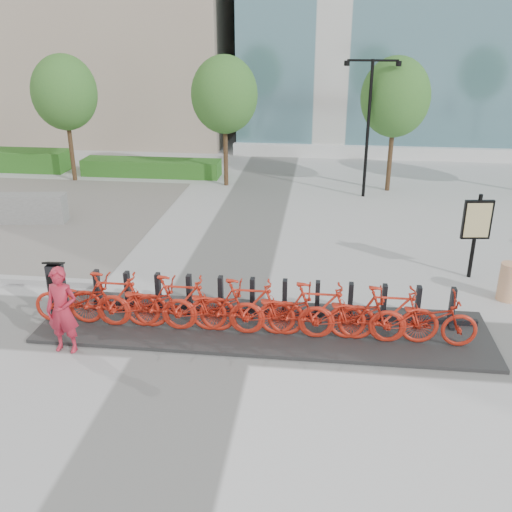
# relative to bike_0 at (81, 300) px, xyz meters

# --- Properties ---
(ground) EXTENTS (120.00, 120.00, 0.00)m
(ground) POSITION_rel_bike_0_xyz_m (2.60, 0.05, -0.63)
(ground) COLOR silver
(hedge_b) EXTENTS (6.00, 1.20, 0.70)m
(hedge_b) POSITION_rel_bike_0_xyz_m (-2.40, 13.25, -0.28)
(hedge_b) COLOR #245A1B
(hedge_b) RESTS_ON ground
(tree_0) EXTENTS (2.60, 2.60, 5.10)m
(tree_0) POSITION_rel_bike_0_xyz_m (-5.40, 12.05, 2.96)
(tree_0) COLOR brown
(tree_0) RESTS_ON ground
(tree_1) EXTENTS (2.60, 2.60, 5.10)m
(tree_1) POSITION_rel_bike_0_xyz_m (1.10, 12.05, 2.96)
(tree_1) COLOR brown
(tree_1) RESTS_ON ground
(tree_2) EXTENTS (2.60, 2.60, 5.10)m
(tree_2) POSITION_rel_bike_0_xyz_m (7.60, 12.05, 2.96)
(tree_2) COLOR brown
(tree_2) RESTS_ON ground
(streetlamp) EXTENTS (2.00, 0.20, 5.00)m
(streetlamp) POSITION_rel_bike_0_xyz_m (6.60, 11.05, 2.50)
(streetlamp) COLOR black
(streetlamp) RESTS_ON ground
(dock_pad) EXTENTS (9.60, 2.40, 0.08)m
(dock_pad) POSITION_rel_bike_0_xyz_m (3.90, 0.35, -0.59)
(dock_pad) COLOR #292929
(dock_pad) RESTS_ON ground
(dock_rail_posts) EXTENTS (8.02, 0.50, 0.85)m
(dock_rail_posts) POSITION_rel_bike_0_xyz_m (3.96, 0.82, -0.12)
(dock_rail_posts) COLOR black
(dock_rail_posts) RESTS_ON dock_pad
(bike_0) EXTENTS (2.09, 0.73, 1.10)m
(bike_0) POSITION_rel_bike_0_xyz_m (0.00, 0.00, 0.00)
(bike_0) COLOR #AE2212
(bike_0) RESTS_ON dock_pad
(bike_1) EXTENTS (2.03, 0.57, 1.22)m
(bike_1) POSITION_rel_bike_0_xyz_m (0.72, 0.00, 0.06)
(bike_1) COLOR #AE2212
(bike_1) RESTS_ON dock_pad
(bike_2) EXTENTS (2.09, 0.73, 1.10)m
(bike_2) POSITION_rel_bike_0_xyz_m (1.44, 0.00, 0.00)
(bike_2) COLOR #AE2212
(bike_2) RESTS_ON dock_pad
(bike_3) EXTENTS (2.03, 0.57, 1.22)m
(bike_3) POSITION_rel_bike_0_xyz_m (2.16, 0.00, 0.06)
(bike_3) COLOR #AE2212
(bike_3) RESTS_ON dock_pad
(bike_4) EXTENTS (2.09, 0.73, 1.10)m
(bike_4) POSITION_rel_bike_0_xyz_m (2.88, 0.00, 0.00)
(bike_4) COLOR #AE2212
(bike_4) RESTS_ON dock_pad
(bike_5) EXTENTS (2.03, 0.57, 1.22)m
(bike_5) POSITION_rel_bike_0_xyz_m (3.60, 0.00, 0.06)
(bike_5) COLOR #AE2212
(bike_5) RESTS_ON dock_pad
(bike_6) EXTENTS (2.09, 0.73, 1.10)m
(bike_6) POSITION_rel_bike_0_xyz_m (4.32, 0.00, 0.00)
(bike_6) COLOR #AE2212
(bike_6) RESTS_ON dock_pad
(bike_7) EXTENTS (2.03, 0.57, 1.22)m
(bike_7) POSITION_rel_bike_0_xyz_m (5.04, 0.00, 0.06)
(bike_7) COLOR #AE2212
(bike_7) RESTS_ON dock_pad
(bike_8) EXTENTS (2.09, 0.73, 1.10)m
(bike_8) POSITION_rel_bike_0_xyz_m (5.76, 0.00, 0.00)
(bike_8) COLOR #AE2212
(bike_8) RESTS_ON dock_pad
(bike_9) EXTENTS (2.03, 0.57, 1.22)m
(bike_9) POSITION_rel_bike_0_xyz_m (6.48, 0.00, 0.06)
(bike_9) COLOR #AE2212
(bike_9) RESTS_ON dock_pad
(bike_10) EXTENTS (2.09, 0.73, 1.10)m
(bike_10) POSITION_rel_bike_0_xyz_m (7.20, 0.00, 0.00)
(bike_10) COLOR #AE2212
(bike_10) RESTS_ON dock_pad
(kiosk) EXTENTS (0.40, 0.35, 1.27)m
(kiosk) POSITION_rel_bike_0_xyz_m (-0.74, 0.43, 0.06)
(kiosk) COLOR black
(kiosk) RESTS_ON dock_pad
(worker_red) EXTENTS (0.67, 0.46, 1.80)m
(worker_red) POSITION_rel_bike_0_xyz_m (0.06, -0.99, 0.27)
(worker_red) COLOR #AB1F32
(worker_red) RESTS_ON ground
(construction_barrel) EXTENTS (0.54, 0.54, 0.92)m
(construction_barrel) POSITION_rel_bike_0_xyz_m (9.53, 2.46, -0.17)
(construction_barrel) COLOR orange
(construction_barrel) RESTS_ON ground
(jersey_barrier) EXTENTS (2.51, 1.01, 0.94)m
(jersey_barrier) POSITION_rel_bike_0_xyz_m (-4.61, 6.58, -0.16)
(jersey_barrier) COLOR gray
(jersey_barrier) RESTS_ON ground
(map_sign) EXTENTS (0.74, 0.21, 2.23)m
(map_sign) POSITION_rel_bike_0_xyz_m (8.94, 3.71, 0.85)
(map_sign) COLOR black
(map_sign) RESTS_ON ground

